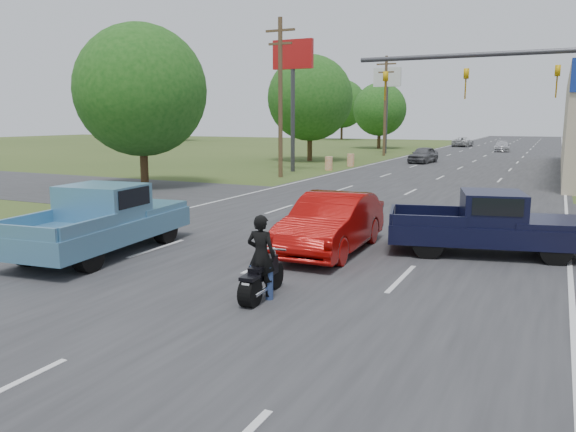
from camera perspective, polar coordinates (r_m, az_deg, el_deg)
The scene contains 22 objects.
main_road at distance 45.32m, azimuth 17.08°, elevation 4.67°, with size 15.00×180.00×0.02m, color #2D2D30.
cross_road at distance 23.93m, azimuth 9.02°, elevation 0.75°, with size 120.00×10.00×0.02m, color #2D2D30.
utility_pole_5 at distance 36.51m, azimuth -0.78°, elevation 12.31°, with size 2.00×0.28×10.00m.
utility_pole_6 at distance 58.96m, azimuth 9.85°, elevation 11.21°, with size 2.00×0.28×10.00m.
tree_0 at distance 32.25m, azimuth -14.71°, elevation 12.23°, with size 7.14×7.14×8.84m.
tree_1 at distance 50.89m, azimuth 2.26°, elevation 11.88°, with size 7.56×7.56×9.36m.
tree_2 at distance 73.71m, azimuth 9.30°, elevation 10.64°, with size 6.72×6.72×8.32m.
tree_4 at distance 100.82m, azimuth -12.37°, elevation 11.34°, with size 9.24×9.24×11.44m.
tree_6 at distance 106.25m, azimuth 5.51°, elevation 11.26°, with size 8.82×8.82×10.92m.
barrel_2 at distance 41.68m, azimuth 4.16°, elevation 5.34°, with size 0.56×0.56×1.00m, color orange.
barrel_3 at distance 45.31m, azimuth 6.38°, elevation 5.66°, with size 0.56×0.56×1.00m, color orange.
pole_sign_left_near at distance 40.65m, azimuth 0.50°, elevation 14.67°, with size 3.00×0.35×9.20m.
pole_sign_left_far at distance 63.16m, azimuth 10.03°, elevation 12.79°, with size 3.00×0.35×9.20m.
signal_mast at distance 21.71m, azimuth 23.78°, elevation 11.84°, with size 9.12×0.40×7.00m.
red_convertible at distance 15.85m, azimuth 4.45°, elevation -0.78°, with size 1.74×4.98×1.64m, color #970906.
motorcycle at distance 11.74m, azimuth -2.81°, elevation -6.51°, with size 0.59×1.91×0.97m.
rider at distance 11.66m, azimuth -2.75°, elevation -4.47°, with size 0.62×0.41×1.70m, color black.
blue_pickup at distance 16.54m, azimuth -18.13°, elevation -0.25°, with size 2.82×6.03×1.93m.
navy_pickup at distance 16.49m, azimuth 20.04°, elevation -0.69°, with size 5.64×3.19×1.76m.
distant_car_grey at distance 49.81m, azimuth 13.58°, elevation 6.05°, with size 1.65×4.09×1.39m, color #57585C.
distant_car_silver at distance 70.35m, azimuth 20.91°, elevation 6.63°, with size 1.72×4.22×1.22m, color silver.
distant_car_white at distance 81.17m, azimuth 17.34°, elevation 7.19°, with size 2.13×4.61×1.28m, color #B8B8B8.
Camera 1 is at (6.71, -4.67, 3.73)m, focal length 35.00 mm.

